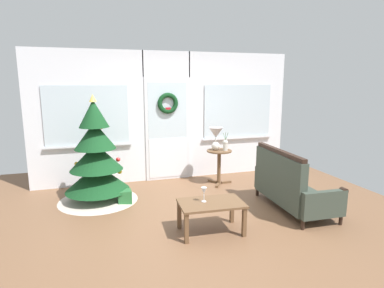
{
  "coord_description": "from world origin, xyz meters",
  "views": [
    {
      "loc": [
        -1.41,
        -4.19,
        1.96
      ],
      "look_at": [
        0.05,
        0.55,
        1.0
      ],
      "focal_mm": 30.09,
      "sensor_mm": 36.0,
      "label": 1
    }
  ],
  "objects": [
    {
      "name": "gift_box",
      "position": [
        -0.99,
        0.92,
        0.11
      ],
      "size": [
        0.22,
        0.2,
        0.22
      ],
      "primitive_type": "cube",
      "color": "#266633",
      "rests_on": "ground"
    },
    {
      "name": "flower_vase",
      "position": [
        0.97,
        1.36,
        0.79
      ],
      "size": [
        0.11,
        0.1,
        0.35
      ],
      "color": "beige",
      "rests_on": "side_table"
    },
    {
      "name": "table_lamp",
      "position": [
        0.81,
        1.46,
        0.96
      ],
      "size": [
        0.28,
        0.28,
        0.44
      ],
      "color": "silver",
      "rests_on": "side_table"
    },
    {
      "name": "christmas_tree",
      "position": [
        -1.41,
        1.18,
        0.64
      ],
      "size": [
        1.3,
        1.3,
        1.77
      ],
      "color": "#4C331E",
      "rests_on": "ground"
    },
    {
      "name": "side_table",
      "position": [
        0.87,
        1.42,
        0.48
      ],
      "size": [
        0.5,
        0.48,
        0.67
      ],
      "color": "brown",
      "rests_on": "ground"
    },
    {
      "name": "coffee_table",
      "position": [
        -0.0,
        -0.47,
        0.35
      ],
      "size": [
        0.87,
        0.57,
        0.42
      ],
      "color": "brown",
      "rests_on": "ground"
    },
    {
      "name": "ground_plane",
      "position": [
        0.0,
        0.0,
        0.0
      ],
      "size": [
        6.76,
        6.76,
        0.0
      ],
      "primitive_type": "plane",
      "color": "brown"
    },
    {
      "name": "back_wall_with_door",
      "position": [
        0.0,
        2.08,
        1.28
      ],
      "size": [
        5.2,
        0.19,
        2.55
      ],
      "color": "white",
      "rests_on": "ground"
    },
    {
      "name": "wine_glass",
      "position": [
        -0.09,
        -0.42,
        0.56
      ],
      "size": [
        0.08,
        0.08,
        0.2
      ],
      "color": "silver",
      "rests_on": "coffee_table"
    },
    {
      "name": "settee_sofa",
      "position": [
        1.43,
        -0.09,
        0.38
      ],
      "size": [
        0.77,
        1.52,
        0.96
      ],
      "color": "black",
      "rests_on": "ground"
    }
  ]
}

